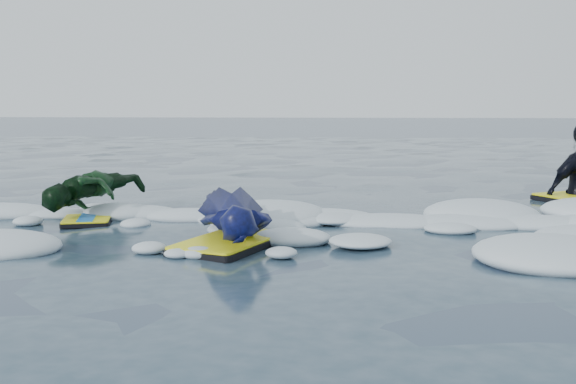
# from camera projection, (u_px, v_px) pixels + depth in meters

# --- Properties ---
(ground) EXTENTS (120.00, 120.00, 0.00)m
(ground) POSITION_uv_depth(u_px,v_px,m) (153.00, 250.00, 6.36)
(ground) COLOR #18253B
(ground) RESTS_ON ground
(foam_band) EXTENTS (12.00, 3.10, 0.30)m
(foam_band) POSITION_uv_depth(u_px,v_px,m) (180.00, 229.00, 7.39)
(foam_band) COLOR silver
(foam_band) RESTS_ON ground
(prone_woman_unit) EXTENTS (1.04, 1.88, 0.47)m
(prone_woman_unit) POSITION_uv_depth(u_px,v_px,m) (233.00, 218.00, 6.60)
(prone_woman_unit) COLOR black
(prone_woman_unit) RESTS_ON ground
(prone_child_unit) EXTENTS (1.11, 1.51, 0.54)m
(prone_child_unit) POSITION_uv_depth(u_px,v_px,m) (94.00, 195.00, 7.98)
(prone_child_unit) COLOR black
(prone_child_unit) RESTS_ON ground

